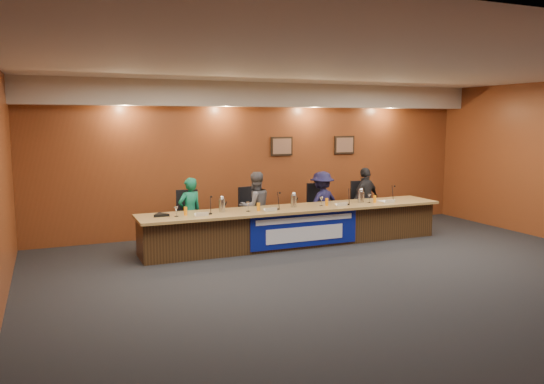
{
  "coord_description": "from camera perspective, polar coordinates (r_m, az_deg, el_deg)",
  "views": [
    {
      "loc": [
        -4.39,
        -6.77,
        2.43
      ],
      "look_at": [
        -0.49,
        2.42,
        1.07
      ],
      "focal_mm": 35.0,
      "sensor_mm": 36.0,
      "label": 1
    }
  ],
  "objects": [
    {
      "name": "office_chair_c",
      "position": [
        11.38,
        5.14,
        -2.13
      ],
      "size": [
        0.53,
        0.53,
        0.08
      ],
      "primitive_type": "cube",
      "rotation": [
        0.0,
        0.0,
        -0.11
      ],
      "color": "black",
      "rests_on": "floor"
    },
    {
      "name": "banner_text_lower",
      "position": [
        10.01,
        3.6,
        -4.53
      ],
      "size": [
        1.6,
        0.01,
        0.28
      ],
      "primitive_type": "cube",
      "color": "silver",
      "rests_on": "banner"
    },
    {
      "name": "water_glass_d",
      "position": [
        10.98,
        10.42,
        -0.69
      ],
      "size": [
        0.08,
        0.08,
        0.18
      ],
      "primitive_type": "cylinder",
      "color": "silver",
      "rests_on": "dais_top"
    },
    {
      "name": "office_chair_d",
      "position": [
        11.92,
        9.74,
        -1.76
      ],
      "size": [
        0.57,
        0.57,
        0.08
      ],
      "primitive_type": "cube",
      "rotation": [
        0.0,
        0.0,
        -0.21
      ],
      "color": "black",
      "rests_on": "floor"
    },
    {
      "name": "microphone_a",
      "position": [
        9.57,
        -6.67,
        -2.33
      ],
      "size": [
        0.07,
        0.07,
        0.02
      ],
      "primitive_type": "cylinder",
      "color": "black",
      "rests_on": "dais_top"
    },
    {
      "name": "carafe_left",
      "position": [
        9.75,
        -5.4,
        -1.45
      ],
      "size": [
        0.11,
        0.11,
        0.25
      ],
      "primitive_type": "cylinder",
      "color": "silver",
      "rests_on": "dais_top"
    },
    {
      "name": "soffit",
      "position": [
        11.41,
        -0.35,
        10.38
      ],
      "size": [
        10.0,
        0.5,
        0.5
      ],
      "primitive_type": "cube",
      "color": "beige",
      "rests_on": "wall_back"
    },
    {
      "name": "microphone_b",
      "position": [
        10.0,
        0.61,
        -1.84
      ],
      "size": [
        0.07,
        0.07,
        0.02
      ],
      "primitive_type": "cylinder",
      "color": "black",
      "rests_on": "dais_top"
    },
    {
      "name": "office_chair_a",
      "position": [
        10.36,
        -8.94,
        -3.17
      ],
      "size": [
        0.53,
        0.53,
        0.08
      ],
      "primitive_type": "cube",
      "rotation": [
        0.0,
        0.0,
        -0.12
      ],
      "color": "black",
      "rests_on": "floor"
    },
    {
      "name": "panelist_a",
      "position": [
        10.23,
        -8.82,
        -2.21
      ],
      "size": [
        0.56,
        0.45,
        1.35
      ],
      "primitive_type": "imported",
      "rotation": [
        0.0,
        0.0,
        3.44
      ],
      "color": "#0E5C3F",
      "rests_on": "floor"
    },
    {
      "name": "carafe_mid",
      "position": [
        10.28,
        2.34,
        -0.98
      ],
      "size": [
        0.11,
        0.11,
        0.24
      ],
      "primitive_type": "cylinder",
      "color": "silver",
      "rests_on": "dais_top"
    },
    {
      "name": "nameplate_d",
      "position": [
        11.02,
        12.57,
        -0.95
      ],
      "size": [
        0.24,
        0.08,
        0.1
      ],
      "primitive_type": "cube",
      "rotation": [
        0.31,
        0.0,
        0.0
      ],
      "color": "white",
      "rests_on": "dais_top"
    },
    {
      "name": "wall_photo_right",
      "position": [
        12.51,
        7.78,
        5.04
      ],
      "size": [
        0.52,
        0.04,
        0.42
      ],
      "primitive_type": "cube",
      "color": "black",
      "rests_on": "wall_back"
    },
    {
      "name": "water_glass_a",
      "position": [
        9.39,
        -10.25,
        -2.1
      ],
      "size": [
        0.08,
        0.08,
        0.18
      ],
      "primitive_type": "cylinder",
      "color": "silver",
      "rests_on": "dais_top"
    },
    {
      "name": "dais_body",
      "position": [
        10.38,
        2.54,
        -3.8
      ],
      "size": [
        6.0,
        0.8,
        0.7
      ],
      "primitive_type": "cube",
      "color": "#3C2713",
      "rests_on": "floor"
    },
    {
      "name": "juice_glass_d",
      "position": [
        11.03,
        10.99,
        -0.74
      ],
      "size": [
        0.06,
        0.06,
        0.15
      ],
      "primitive_type": "cylinder",
      "color": "orange",
      "rests_on": "dais_top"
    },
    {
      "name": "nameplate_a",
      "position": [
        9.37,
        -7.53,
        -2.34
      ],
      "size": [
        0.24,
        0.08,
        0.1
      ],
      "primitive_type": "cube",
      "rotation": [
        0.31,
        0.0,
        0.0
      ],
      "color": "white",
      "rests_on": "dais_top"
    },
    {
      "name": "paper_stack",
      "position": [
        11.24,
        12.13,
        -0.98
      ],
      "size": [
        0.26,
        0.33,
        0.01
      ],
      "primitive_type": "cube",
      "rotation": [
        0.0,
        0.0,
        0.14
      ],
      "color": "white",
      "rests_on": "dais_top"
    },
    {
      "name": "juice_glass_a",
      "position": [
        9.5,
        -9.29,
        -2.05
      ],
      "size": [
        0.06,
        0.06,
        0.15
      ],
      "primitive_type": "cylinder",
      "color": "orange",
      "rests_on": "dais_top"
    },
    {
      "name": "wall_back",
      "position": [
        11.66,
        -0.81,
        3.69
      ],
      "size": [
        10.0,
        0.04,
        3.2
      ],
      "primitive_type": "cube",
      "color": "brown",
      "rests_on": "floor"
    },
    {
      "name": "carafe_right",
      "position": [
        10.96,
        9.54,
        -0.54
      ],
      "size": [
        0.13,
        0.13,
        0.23
      ],
      "primitive_type": "cylinder",
      "color": "silver",
      "rests_on": "dais_top"
    },
    {
      "name": "panelist_c",
      "position": [
        11.26,
        5.39,
        -1.22
      ],
      "size": [
        0.97,
        0.7,
        1.35
      ],
      "primitive_type": "imported",
      "rotation": [
        0.0,
        0.0,
        3.38
      ],
      "color": "#131233",
      "rests_on": "floor"
    },
    {
      "name": "panelist_d",
      "position": [
        11.81,
        10.02,
        -0.77
      ],
      "size": [
        0.89,
        0.61,
        1.4
      ],
      "primitive_type": "imported",
      "rotation": [
        0.0,
        0.0,
        3.51
      ],
      "color": "black",
      "rests_on": "floor"
    },
    {
      "name": "speakerphone",
      "position": [
        9.5,
        -11.87,
        -2.42
      ],
      "size": [
        0.32,
        0.32,
        0.05
      ],
      "primitive_type": "cylinder",
      "color": "black",
      "rests_on": "dais_top"
    },
    {
      "name": "banner",
      "position": [
        10.01,
        3.57,
        -4.06
      ],
      "size": [
        2.2,
        0.02,
        0.65
      ],
      "primitive_type": "cube",
      "color": "navy",
      "rests_on": "dais_body"
    },
    {
      "name": "nameplate_b",
      "position": [
        9.78,
        -0.09,
        -1.85
      ],
      "size": [
        0.24,
        0.08,
        0.1
      ],
      "primitive_type": "cube",
      "rotation": [
        0.31,
        0.0,
        0.0
      ],
      "color": "white",
      "rests_on": "dais_top"
    },
    {
      "name": "office_chair_b",
      "position": [
        10.76,
        -2.01,
        -2.68
      ],
      "size": [
        0.57,
        0.57,
        0.08
      ],
      "primitive_type": "cube",
      "rotation": [
        0.0,
        0.0,
        0.21
      ],
      "color": "black",
      "rests_on": "floor"
    },
    {
      "name": "juice_glass_b",
      "position": [
        9.85,
        -1.46,
        -1.61
      ],
      "size": [
        0.06,
        0.06,
        0.15
      ],
      "primitive_type": "cylinder",
      "color": "orange",
      "rests_on": "dais_top"
    },
    {
      "name": "ceiling",
      "position": [
        8.11,
        10.19,
        13.11
      ],
      "size": [
        10.0,
        8.0,
        0.04
      ],
      "primitive_type": "cube",
      "color": "silver",
      "rests_on": "wall_back"
    },
    {
      "name": "wall_photo_left",
      "position": [
        11.78,
        1.05,
        4.95
      ],
      "size": [
        0.52,
        0.04,
        0.42
      ],
      "primitive_type": "cube",
      "color": "black",
      "rests_on": "wall_back"
    },
    {
      "name": "water_glass_b",
      "position": [
        9.77,
        -2.59,
        -1.6
      ],
      "size": [
        0.08,
        0.08,
        0.18
      ],
      "primitive_type": "cylinder",
      "color": "silver",
      "rests_on": "dais_top"
    },
    {
      "name": "dais_top",
      "position": [
        10.27,
        2.68,
        -1.8
      ],
      "size": [
        6.1,
        0.95,
        0.05
      ],
      "primitive_type": "cube",
      "color": "olive",
      "rests_on": "dais_body"
    },
    {
      "name": "microphone_d",
      "position": [
        11.29,
        12.71,
        -0.93
      ],
      "size": [
        0.07,
        0.07,
        0.02
      ],
      "primitive_type": "cylinder",
      "color": "black",
      "rests_on": "dais_top"
    },
    {
      "name": "panelist_b",
      "position": [
        10.63,
        -1.82,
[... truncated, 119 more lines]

